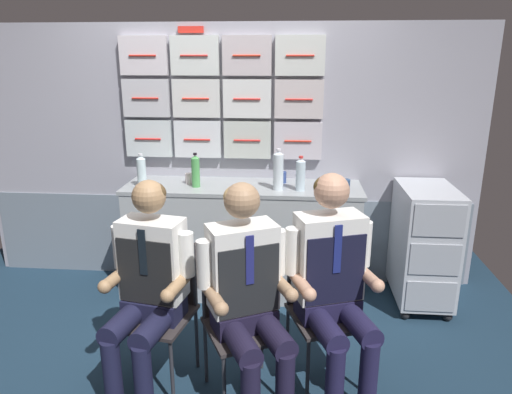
{
  "coord_description": "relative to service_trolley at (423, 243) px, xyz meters",
  "views": [
    {
      "loc": [
        0.59,
        -2.47,
        1.89
      ],
      "look_at": [
        0.34,
        0.39,
        1.03
      ],
      "focal_mm": 33.03,
      "sensor_mm": 36.0,
      "label": 1
    }
  ],
  "objects": [
    {
      "name": "crew_member_right",
      "position": [
        -0.78,
        -1.07,
        0.21
      ],
      "size": [
        0.55,
        0.7,
        1.29
      ],
      "color": "black",
      "rests_on": "ground"
    },
    {
      "name": "crew_member_center",
      "position": [
        -1.24,
        -1.24,
        0.19
      ],
      "size": [
        0.58,
        0.69,
        1.27
      ],
      "color": "black",
      "rests_on": "ground"
    },
    {
      "name": "sparkling_bottle_green",
      "position": [
        -1.77,
        0.02,
        0.53
      ],
      "size": [
        0.07,
        0.07,
        0.27
      ],
      "color": "#4A9B4F",
      "rests_on": "galley_counter"
    },
    {
      "name": "ground",
      "position": [
        -1.59,
        -1.01,
        -0.53
      ],
      "size": [
        4.8,
        4.8,
        0.04
      ],
      "primitive_type": "cube",
      "color": "#192E40"
    },
    {
      "name": "crew_member_left",
      "position": [
        -1.81,
        -1.17,
        0.18
      ],
      "size": [
        0.5,
        0.65,
        1.25
      ],
      "color": "black",
      "rests_on": "ground"
    },
    {
      "name": "coffee_cup_spare",
      "position": [
        -0.62,
        0.01,
        0.45
      ],
      "size": [
        0.07,
        0.07,
        0.09
      ],
      "color": "navy",
      "rests_on": "galley_counter"
    },
    {
      "name": "water_bottle_tall",
      "position": [
        -0.96,
        -0.02,
        0.53
      ],
      "size": [
        0.07,
        0.07,
        0.27
      ],
      "color": "silver",
      "rests_on": "galley_counter"
    },
    {
      "name": "paper_cup_tan",
      "position": [
        -1.85,
        0.1,
        0.45
      ],
      "size": [
        0.06,
        0.06,
        0.08
      ],
      "color": "silver",
      "rests_on": "galley_counter"
    },
    {
      "name": "water_bottle_blue_cap",
      "position": [
        -2.19,
        -0.02,
        0.53
      ],
      "size": [
        0.07,
        0.07,
        0.26
      ],
      "color": "silver",
      "rests_on": "galley_counter"
    },
    {
      "name": "folding_chair_center",
      "position": [
        -1.31,
        -1.1,
        0.01
      ],
      "size": [
        0.54,
        0.54,
        0.84
      ],
      "color": "#2D2D33",
      "rests_on": "ground"
    },
    {
      "name": "coffee_cup_white",
      "position": [
        -1.11,
        0.2,
        0.45
      ],
      "size": [
        0.07,
        0.07,
        0.09
      ],
      "color": "navy",
      "rests_on": "galley_counter"
    },
    {
      "name": "folding_chair_left",
      "position": [
        -1.78,
        -1.01,
        0.01
      ],
      "size": [
        0.47,
        0.47,
        0.84
      ],
      "color": "#2D2D33",
      "rests_on": "ground"
    },
    {
      "name": "folding_chair_right",
      "position": [
        -0.83,
        -0.92,
        0.01
      ],
      "size": [
        0.51,
        0.51,
        0.84
      ],
      "color": "#2D2D33",
      "rests_on": "ground"
    },
    {
      "name": "galley_counter",
      "position": [
        -1.41,
        0.08,
        -0.05
      ],
      "size": [
        1.87,
        0.53,
        0.91
      ],
      "color": "#A1A8AB",
      "rests_on": "ground"
    },
    {
      "name": "water_bottle_clear",
      "position": [
        -1.13,
        -0.01,
        0.56
      ],
      "size": [
        0.08,
        0.08,
        0.32
      ],
      "color": "silver",
      "rests_on": "galley_counter"
    },
    {
      "name": "galley_bulkhead",
      "position": [
        -1.59,
        0.36,
        0.59
      ],
      "size": [
        4.2,
        0.14,
        2.15
      ],
      "color": "#9A9AA8",
      "rests_on": "ground"
    },
    {
      "name": "service_trolley",
      "position": [
        0.0,
        0.0,
        0.0
      ],
      "size": [
        0.4,
        0.65,
        0.95
      ],
      "color": "black",
      "rests_on": "ground"
    }
  ]
}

